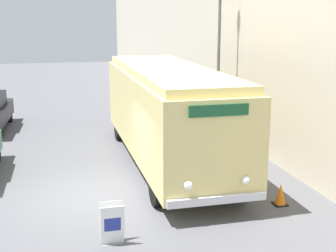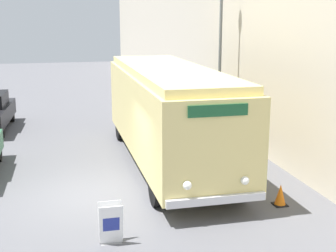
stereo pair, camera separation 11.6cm
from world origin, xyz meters
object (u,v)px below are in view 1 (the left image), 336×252
(sign_board, at_px, (112,224))
(traffic_cone, at_px, (281,195))
(streetlamp, at_px, (219,31))
(vintage_bus, at_px, (168,110))

(sign_board, distance_m, traffic_cone, 4.80)
(traffic_cone, bearing_deg, streetlamp, 84.21)
(vintage_bus, distance_m, streetlamp, 4.59)
(vintage_bus, relative_size, traffic_cone, 17.05)
(streetlamp, bearing_deg, sign_board, -123.64)
(streetlamp, relative_size, traffic_cone, 11.53)
(vintage_bus, height_order, sign_board, vintage_bus)
(vintage_bus, xyz_separation_m, traffic_cone, (2.06, -4.30, -1.58))
(traffic_cone, bearing_deg, sign_board, -166.82)
(vintage_bus, bearing_deg, sign_board, -115.84)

